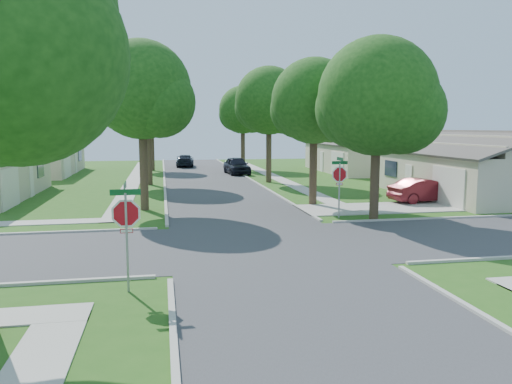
{
  "coord_description": "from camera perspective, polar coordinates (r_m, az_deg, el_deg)",
  "views": [
    {
      "loc": [
        -3.72,
        -18.14,
        4.42
      ],
      "look_at": [
        0.29,
        3.14,
        1.6
      ],
      "focal_mm": 35.0,
      "sensor_mm": 36.0,
      "label": 1
    }
  ],
  "objects": [
    {
      "name": "ground",
      "position": [
        19.04,
        0.9,
        -6.01
      ],
      "size": [
        100.0,
        100.0,
        0.0
      ],
      "primitive_type": "plane",
      "color": "#275517",
      "rests_on": "ground"
    },
    {
      "name": "tree_e_near",
      "position": [
        28.46,
        6.75,
        9.84
      ],
      "size": [
        4.97,
        4.8,
        8.28
      ],
      "color": "#38281C",
      "rests_on": "ground"
    },
    {
      "name": "car_curb_east",
      "position": [
        47.19,
        -2.21,
        3.04
      ],
      "size": [
        2.3,
        4.94,
        1.64
      ],
      "primitive_type": "imported",
      "rotation": [
        0.0,
        0.0,
        0.08
      ],
      "color": "black",
      "rests_on": "ground"
    },
    {
      "name": "road_ns",
      "position": [
        19.04,
        0.9,
        -5.99
      ],
      "size": [
        7.0,
        100.0,
        0.02
      ],
      "primitive_type": "cube",
      "color": "#333335",
      "rests_on": "ground"
    },
    {
      "name": "tree_e_mid",
      "position": [
        40.1,
        1.57,
        10.04
      ],
      "size": [
        5.59,
        5.4,
        9.21
      ],
      "color": "#38281C",
      "rests_on": "ground"
    },
    {
      "name": "sidewalk_ne",
      "position": [
        45.43,
        1.86,
        1.87
      ],
      "size": [
        1.2,
        40.0,
        0.04
      ],
      "primitive_type": "cube",
      "color": "#9E9B91",
      "rests_on": "ground"
    },
    {
      "name": "house_nw_far",
      "position": [
        51.7,
        -24.44,
        3.54
      ],
      "size": [
        8.42,
        13.6,
        4.23
      ],
      "color": "#BDB095",
      "rests_on": "ground"
    },
    {
      "name": "tree_w_near",
      "position": [
        27.21,
        -12.83,
        10.81
      ],
      "size": [
        5.38,
        5.2,
        8.97
      ],
      "color": "#38281C",
      "rests_on": "ground"
    },
    {
      "name": "car_driveway",
      "position": [
        31.08,
        18.74,
        0.17
      ],
      "size": [
        4.46,
        2.04,
        1.42
      ],
      "primitive_type": "imported",
      "rotation": [
        0.0,
        0.0,
        1.7
      ],
      "color": "#551118",
      "rests_on": "ground"
    },
    {
      "name": "car_curb_west",
      "position": [
        56.55,
        -8.11,
        3.56
      ],
      "size": [
        2.22,
        4.8,
        1.36
      ],
      "primitive_type": "imported",
      "rotation": [
        0.0,
        0.0,
        3.07
      ],
      "color": "black",
      "rests_on": "ground"
    },
    {
      "name": "driveway",
      "position": [
        28.13,
        13.88,
        -1.78
      ],
      "size": [
        8.8,
        3.6,
        0.05
      ],
      "primitive_type": "cube",
      "color": "#9E9B91",
      "rests_on": "ground"
    },
    {
      "name": "tree_ne_corner",
      "position": [
        24.54,
        13.81,
        9.95
      ],
      "size": [
        5.8,
        5.6,
        8.66
      ],
      "color": "#38281C",
      "rests_on": "ground"
    },
    {
      "name": "stop_sign_sw",
      "position": [
        13.69,
        -14.62,
        -2.89
      ],
      "size": [
        1.05,
        0.8,
        2.98
      ],
      "color": "gray",
      "rests_on": "ground"
    },
    {
      "name": "tree_w_mid",
      "position": [
        39.21,
        -12.2,
        10.29
      ],
      "size": [
        5.8,
        5.6,
        9.56
      ],
      "color": "#38281C",
      "rests_on": "ground"
    },
    {
      "name": "tree_w_far",
      "position": [
        52.16,
        -11.82,
        8.46
      ],
      "size": [
        4.76,
        4.6,
        8.04
      ],
      "color": "#38281C",
      "rests_on": "ground"
    },
    {
      "name": "tree_e_far",
      "position": [
        52.85,
        -1.46,
        9.12
      ],
      "size": [
        5.17,
        5.0,
        8.72
      ],
      "color": "#38281C",
      "rests_on": "ground"
    },
    {
      "name": "stop_sign_ne",
      "position": [
        24.46,
        9.52,
        1.71
      ],
      "size": [
        1.05,
        0.8,
        2.98
      ],
      "color": "gray",
      "rests_on": "ground"
    },
    {
      "name": "house_ne_near",
      "position": [
        35.3,
        23.34,
        2.1
      ],
      "size": [
        8.42,
        13.6,
        4.23
      ],
      "color": "#BDB095",
      "rests_on": "ground"
    },
    {
      "name": "house_ne_far",
      "position": [
        51.18,
        12.03,
        4.01
      ],
      "size": [
        8.42,
        13.6,
        4.23
      ],
      "color": "#BDB095",
      "rests_on": "ground"
    },
    {
      "name": "sidewalk_nw",
      "position": [
        44.42,
        -13.7,
        1.53
      ],
      "size": [
        1.2,
        40.0,
        0.04
      ],
      "primitive_type": "cube",
      "color": "#9E9B91",
      "rests_on": "ground"
    }
  ]
}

